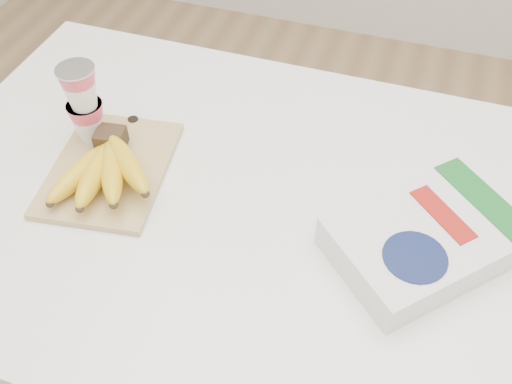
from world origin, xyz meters
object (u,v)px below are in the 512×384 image
at_px(cereal_box, 425,239).
at_px(cutting_board, 110,169).
at_px(table, 253,333).
at_px(yogurt_stack, 83,102).
at_px(bananas, 104,167).

bearing_deg(cereal_box, cutting_board, -136.76).
height_order(table, cereal_box, cereal_box).
distance_m(cutting_board, yogurt_stack, 0.12).
distance_m(bananas, cereal_box, 0.52).
relative_size(table, cutting_board, 4.51).
height_order(bananas, yogurt_stack, yogurt_stack).
bearing_deg(table, yogurt_stack, 172.14).
bearing_deg(yogurt_stack, bananas, -48.61).
bearing_deg(bananas, yogurt_stack, 131.39).
bearing_deg(cutting_board, bananas, -76.03).
height_order(cutting_board, cereal_box, cereal_box).
xyz_separation_m(table, cutting_board, (-0.26, -0.01, 0.45)).
height_order(bananas, cereal_box, bananas).
xyz_separation_m(bananas, cereal_box, (0.52, 0.03, -0.01)).
xyz_separation_m(cutting_board, cereal_box, (0.53, -0.00, 0.02)).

